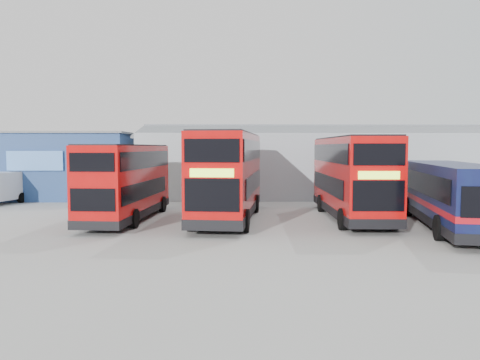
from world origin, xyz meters
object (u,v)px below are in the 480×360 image
single_decker_blue (451,196)px  double_decker_left (127,183)px  double_decker_right (351,178)px  office_block (56,165)px  double_decker_centre (229,177)px  maintenance_shed (324,163)px

single_decker_blue → double_decker_left: bearing=0.9°
double_decker_right → office_block: bearing=151.7°
double_decker_centre → double_decker_right: double_decker_centre is taller
maintenance_shed → single_decker_blue: maintenance_shed is taller
double_decker_left → double_decker_centre: bearing=-172.5°
maintenance_shed → double_decker_left: bearing=-133.7°
maintenance_shed → double_decker_right: bearing=-95.9°
office_block → double_decker_centre: 18.42m
double_decker_centre → double_decker_right: 6.78m
office_block → single_decker_blue: 29.03m
maintenance_shed → single_decker_blue: (2.54, -17.50, -1.03)m
double_decker_left → double_decker_right: 12.28m
double_decker_left → double_decker_centre: (5.50, 0.14, 0.32)m
office_block → double_decker_centre: size_ratio=1.07×
office_block → maintenance_shed: size_ratio=0.40×
double_decker_centre → single_decker_blue: bearing=-8.9°
office_block → double_decker_centre: office_block is taller
office_block → single_decker_blue: size_ratio=1.03×
double_decker_right → double_decker_centre: bearing=-176.9°
maintenance_shed → single_decker_blue: size_ratio=2.55×
maintenance_shed → single_decker_blue: bearing=-81.8°
maintenance_shed → double_decker_left: 19.91m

